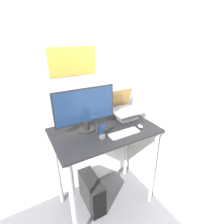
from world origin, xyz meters
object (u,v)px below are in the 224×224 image
monitor (85,110)px  computer_tower (92,192)px  cell_phone (102,133)px  laptop (126,111)px  keyboard (124,133)px  mouse (140,126)px

monitor → computer_tower: 1.09m
computer_tower → cell_phone: bearing=-67.1°
laptop → keyboard: laptop is taller
laptop → monitor: monitor is taller
monitor → keyboard: bearing=-41.0°
monitor → cell_phone: size_ratio=3.94×
mouse → computer_tower: 1.03m
laptop → keyboard: size_ratio=1.04×
mouse → cell_phone: size_ratio=0.43×
keyboard → monitor: bearing=139.0°
monitor → cell_phone: monitor is taller
keyboard → computer_tower: (-0.30, 0.22, -0.86)m
mouse → computer_tower: size_ratio=0.15×
monitor → computer_tower: bearing=-91.5°
monitor → mouse: (0.52, -0.24, -0.22)m
monitor → keyboard: monitor is taller
laptop → computer_tower: (-0.52, -0.08, -0.94)m
computer_tower → keyboard: bearing=-37.0°
laptop → cell_phone: (-0.44, -0.25, -0.03)m
mouse → laptop: bearing=90.0°
keyboard → cell_phone: size_ratio=2.00×
keyboard → mouse: 0.22m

